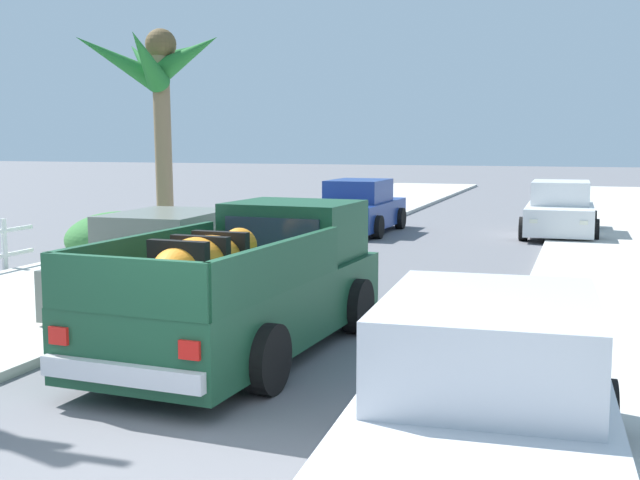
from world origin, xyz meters
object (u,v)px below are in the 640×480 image
palm_tree_right_fore (156,76)px  pickup_truck (249,287)px  car_left_mid (166,264)px  car_right_mid (560,211)px  car_right_near (487,409)px  car_left_near (359,208)px  hedge_bush (116,237)px

palm_tree_right_fore → pickup_truck: bearing=-54.1°
car_left_mid → car_right_mid: bearing=65.2°
pickup_truck → car_right_near: (3.40, -3.48, -0.10)m
palm_tree_right_fore → car_right_near: bearing=-51.4°
car_right_near → car_left_near: bearing=108.7°
car_left_near → hedge_bush: size_ratio=1.53×
pickup_truck → hedge_bush: size_ratio=1.90×
car_right_near → hedge_bush: car_right_near is taller
pickup_truck → car_left_near: 13.35m
pickup_truck → car_right_mid: pickup_truck is taller
car_left_mid → car_left_near: bearing=89.7°
car_right_near → pickup_truck: bearing=134.3°
car_right_near → car_left_mid: bearing=136.3°
pickup_truck → car_right_near: size_ratio=1.23×
car_right_near → palm_tree_right_fore: bearing=128.6°
pickup_truck → car_right_mid: 14.44m
car_left_near → car_left_mid: 11.23m
car_right_mid → palm_tree_right_fore: 11.51m
car_right_near → car_left_mid: same height
pickup_truck → palm_tree_right_fore: (-6.03, 8.33, 3.40)m
car_right_mid → palm_tree_right_fore: palm_tree_right_fore is taller
pickup_truck → car_left_mid: size_ratio=1.23×
car_left_mid → palm_tree_right_fore: palm_tree_right_fore is taller
car_left_near → car_right_mid: size_ratio=1.00×
hedge_bush → car_right_mid: bearing=41.0°
pickup_truck → hedge_bush: pickup_truck is taller
car_left_near → car_right_near: (5.62, -16.65, 0.00)m
car_right_mid → car_left_mid: bearing=-114.8°
car_right_mid → hedge_bush: car_right_mid is taller
car_left_near → car_right_near: 17.57m
car_right_near → palm_tree_right_fore: (-9.43, 11.81, 3.50)m
pickup_truck → palm_tree_right_fore: size_ratio=0.99×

